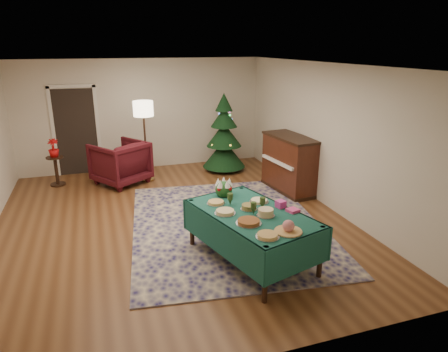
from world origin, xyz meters
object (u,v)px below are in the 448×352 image
object	(u,v)px
armchair	(120,161)
potted_plant	(54,152)
buffet_table	(252,222)
floor_lamp	(143,114)
side_table	(56,171)
christmas_tree	(224,136)
piano	(290,164)
gift_box	(281,204)

from	to	relation	value
armchair	potted_plant	size ratio (longest dim) A/B	2.65
buffet_table	floor_lamp	world-z (taller)	floor_lamp
side_table	christmas_tree	distance (m)	3.94
piano	gift_box	bearing A→B (deg)	-120.01
floor_lamp	buffet_table	bearing A→B (deg)	-77.38
gift_box	armchair	xyz separation A→B (m)	(-1.98, 4.07, -0.28)
gift_box	potted_plant	size ratio (longest dim) A/B	0.30
potted_plant	christmas_tree	distance (m)	3.91
side_table	potted_plant	xyz separation A→B (m)	(0.00, 0.00, 0.45)
armchair	piano	bearing A→B (deg)	120.52
armchair	floor_lamp	world-z (taller)	floor_lamp
gift_box	floor_lamp	bearing A→B (deg)	108.73
gift_box	christmas_tree	size ratio (longest dim) A/B	0.06
floor_lamp	christmas_tree	size ratio (longest dim) A/B	0.95
gift_box	floor_lamp	world-z (taller)	floor_lamp
buffet_table	side_table	xyz separation A→B (m)	(-2.89, 4.42, -0.29)
side_table	christmas_tree	size ratio (longest dim) A/B	0.34
side_table	piano	distance (m)	5.15
side_table	piano	xyz separation A→B (m)	(4.77, -1.93, 0.27)
gift_box	potted_plant	world-z (taller)	potted_plant
buffet_table	side_table	distance (m)	5.29
potted_plant	side_table	bearing A→B (deg)	0.00
christmas_tree	buffet_table	bearing A→B (deg)	-103.15
gift_box	piano	size ratio (longest dim) A/B	0.08
piano	floor_lamp	bearing A→B (deg)	149.34
christmas_tree	armchair	bearing A→B (deg)	-174.86
armchair	side_table	xyz separation A→B (m)	(-1.38, 0.30, -0.21)
buffet_table	gift_box	distance (m)	0.51
buffet_table	piano	bearing A→B (deg)	52.95
armchair	floor_lamp	size ratio (longest dim) A/B	0.58
gift_box	side_table	size ratio (longest dim) A/B	0.19
armchair	side_table	world-z (taller)	armchair
piano	buffet_table	bearing A→B (deg)	-127.05
potted_plant	piano	distance (m)	5.15
gift_box	potted_plant	xyz separation A→B (m)	(-3.36, 4.38, -0.04)
gift_box	potted_plant	bearing A→B (deg)	127.48
potted_plant	piano	xyz separation A→B (m)	(4.77, -1.93, -0.18)
christmas_tree	piano	bearing A→B (deg)	-65.04
potted_plant	buffet_table	bearing A→B (deg)	-56.78
gift_box	christmas_tree	world-z (taller)	christmas_tree
potted_plant	gift_box	bearing A→B (deg)	-52.52
gift_box	floor_lamp	xyz separation A→B (m)	(-1.39, 4.11, 0.74)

